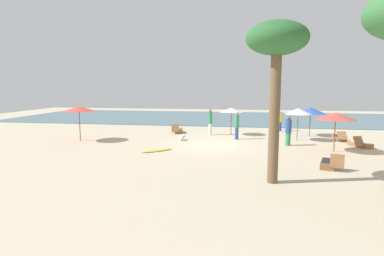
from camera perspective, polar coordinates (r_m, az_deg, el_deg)
name	(u,v)px	position (r m, az deg, el deg)	size (l,w,h in m)	color
ground_plane	(211,145)	(19.87, 3.46, -3.13)	(60.00, 60.00, 0.00)	beige
ocean_water	(226,118)	(36.65, 6.20, 1.84)	(48.00, 16.00, 0.06)	slate
umbrella_0	(336,116)	(19.34, 24.43, 1.98)	(2.20, 2.20, 2.23)	olive
umbrella_1	(79,109)	(22.51, -19.66, 3.27)	(2.19, 2.19, 2.33)	brown
umbrella_2	(311,111)	(24.79, 20.54, 2.96)	(2.14, 2.14, 2.13)	brown
umbrella_3	(298,111)	(22.45, 18.55, 2.87)	(1.75, 1.75, 2.21)	olive
umbrella_4	(231,110)	(24.01, 7.08, 3.22)	(1.77, 1.77, 2.05)	brown
lounger_0	(178,131)	(25.11, -2.45, -0.46)	(0.91, 1.74, 0.72)	brown
lounger_1	(360,144)	(21.82, 27.94, -2.57)	(1.23, 1.73, 0.74)	olive
lounger_3	(339,138)	(23.90, 24.93, -1.58)	(0.62, 1.71, 0.67)	olive
lounger_4	(329,164)	(15.83, 23.39, -5.89)	(1.04, 1.75, 0.73)	brown
person_0	(280,121)	(26.96, 15.57, 1.29)	(0.40, 0.40, 1.67)	#2D4C8C
person_1	(210,122)	(23.94, 3.29, 1.17)	(0.34, 0.34, 1.95)	white
person_2	(237,125)	(22.14, 8.06, 0.55)	(0.35, 0.35, 1.93)	#2D4C8C
person_3	(288,131)	(20.54, 16.92, -0.50)	(0.50, 0.50, 1.82)	#338C59
palm_3	(277,47)	(12.32, 15.01, 13.92)	(2.28, 2.28, 6.05)	brown
dog	(181,138)	(21.62, -1.94, -1.74)	(0.58, 0.77, 0.36)	silver
surfboard	(157,150)	(18.22, -6.33, -4.04)	(1.74, 1.64, 0.07)	gold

